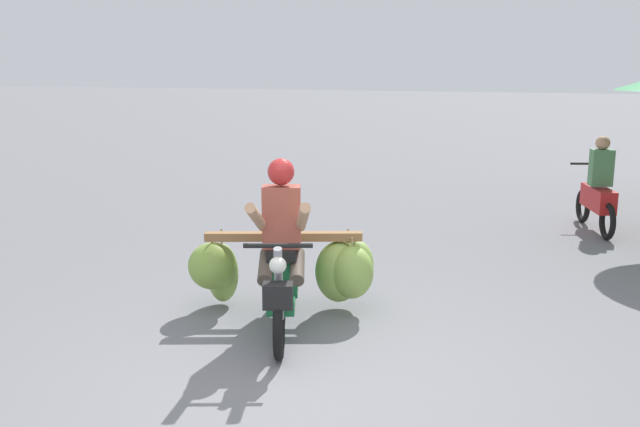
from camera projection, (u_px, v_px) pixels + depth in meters
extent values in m
plane|color=slate|center=(300.00, 386.00, 5.27)|extent=(120.00, 120.00, 0.00)
torus|color=black|center=(279.00, 326.00, 5.72)|extent=(0.27, 0.55, 0.56)
torus|color=black|center=(285.00, 282.00, 6.89)|extent=(0.27, 0.55, 0.56)
cube|color=#196638|center=(282.00, 302.00, 6.20)|extent=(0.42, 0.61, 0.08)
cube|color=#196638|center=(283.00, 269.00, 6.55)|extent=(0.49, 0.70, 0.36)
cube|color=black|center=(283.00, 249.00, 6.43)|extent=(0.45, 0.65, 0.10)
cylinder|color=gray|center=(279.00, 285.00, 5.71)|extent=(0.17, 0.29, 0.69)
cylinder|color=black|center=(278.00, 246.00, 5.60)|extent=(0.54, 0.23, 0.04)
sphere|color=silver|center=(278.00, 265.00, 5.55)|extent=(0.14, 0.14, 0.14)
cube|color=black|center=(278.00, 296.00, 5.56)|extent=(0.28, 0.23, 0.20)
cube|color=#196638|center=(279.00, 292.00, 5.66)|extent=(0.19, 0.30, 0.04)
cube|color=olive|center=(284.00, 237.00, 6.64)|extent=(1.44, 0.62, 0.08)
cube|color=olive|center=(284.00, 235.00, 6.82)|extent=(1.29, 0.55, 0.06)
ellipsoid|color=#87AB4A|center=(352.00, 272.00, 6.64)|extent=(0.52, 0.50, 0.51)
cylinder|color=#998459|center=(352.00, 243.00, 6.58)|extent=(0.02, 0.02, 0.12)
ellipsoid|color=#8DB150|center=(223.00, 273.00, 7.00)|extent=(0.35, 0.32, 0.60)
cylinder|color=#998459|center=(221.00, 238.00, 6.93)|extent=(0.02, 0.02, 0.19)
ellipsoid|color=#8AAE4D|center=(339.00, 271.00, 6.74)|extent=(0.57, 0.54, 0.60)
cylinder|color=#998459|center=(339.00, 240.00, 6.67)|extent=(0.02, 0.02, 0.09)
ellipsoid|color=#8CB04F|center=(348.00, 259.00, 6.98)|extent=(0.47, 0.44, 0.48)
cylinder|color=#998459|center=(348.00, 234.00, 6.93)|extent=(0.02, 0.02, 0.10)
ellipsoid|color=#8BAF4E|center=(356.00, 265.00, 6.81)|extent=(0.47, 0.46, 0.49)
cylinder|color=#998459|center=(356.00, 238.00, 6.76)|extent=(0.02, 0.02, 0.11)
ellipsoid|color=#7DA140|center=(213.00, 266.00, 6.80)|extent=(0.62, 0.60, 0.46)
cylinder|color=#998459|center=(212.00, 240.00, 6.74)|extent=(0.02, 0.02, 0.13)
cube|color=#994738|center=(282.00, 217.00, 6.24)|extent=(0.40, 0.33, 0.56)
sphere|color=#B22626|center=(281.00, 172.00, 6.14)|extent=(0.24, 0.24, 0.24)
cylinder|color=tan|center=(303.00, 218.00, 5.90)|extent=(0.38, 0.69, 0.39)
cylinder|color=tan|center=(257.00, 218.00, 5.90)|extent=(0.29, 0.72, 0.39)
cylinder|color=#4C4238|center=(297.00, 267.00, 6.22)|extent=(0.28, 0.46, 0.27)
cylinder|color=#4C4238|center=(266.00, 267.00, 6.21)|extent=(0.28, 0.46, 0.27)
torus|color=black|center=(583.00, 206.00, 10.71)|extent=(0.23, 0.52, 0.52)
torus|color=black|center=(607.00, 221.00, 9.64)|extent=(0.23, 0.52, 0.52)
cube|color=red|center=(598.00, 198.00, 10.03)|extent=(0.49, 0.93, 0.32)
cylinder|color=black|center=(587.00, 164.00, 10.53)|extent=(0.49, 0.18, 0.04)
cube|color=#4C7F51|center=(601.00, 168.00, 9.92)|extent=(0.34, 0.28, 0.52)
sphere|color=tan|center=(603.00, 143.00, 9.86)|extent=(0.20, 0.20, 0.20)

